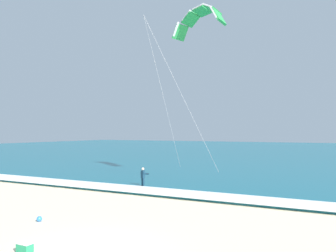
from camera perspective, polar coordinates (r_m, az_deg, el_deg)
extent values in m
cube|color=#146075|center=(81.58, 20.81, -3.98)|extent=(200.00, 120.00, 0.20)
cube|color=white|center=(24.06, 5.31, -11.36)|extent=(200.00, 2.66, 0.04)
ellipsoid|color=#E04C38|center=(27.86, -4.21, -10.32)|extent=(1.02, 1.45, 0.05)
cube|color=black|center=(28.04, -3.97, -10.16)|extent=(0.17, 0.13, 0.04)
cube|color=black|center=(27.67, -4.46, -10.29)|extent=(0.17, 0.13, 0.04)
cylinder|color=#143347|center=(27.88, -4.32, -9.49)|extent=(0.14, 0.14, 0.84)
cylinder|color=#143347|center=(27.72, -4.10, -9.54)|extent=(0.14, 0.14, 0.84)
cube|color=#143347|center=(27.70, -4.21, -8.04)|extent=(0.39, 0.33, 0.60)
sphere|color=beige|center=(27.65, -4.21, -7.14)|extent=(0.22, 0.22, 0.22)
cylinder|color=#143347|center=(27.93, -4.13, -7.88)|extent=(0.31, 0.49, 0.22)
cylinder|color=#143347|center=(27.63, -3.73, -7.96)|extent=(0.31, 0.49, 0.22)
cylinder|color=black|center=(27.90, -3.54, -7.89)|extent=(0.51, 0.28, 0.04)
cube|color=#3F3F42|center=(27.79, -4.00, -8.48)|extent=(0.14, 0.13, 0.10)
cube|color=green|center=(30.04, 8.43, 17.65)|extent=(1.19, 1.60, 1.55)
cube|color=white|center=(29.81, 7.67, 18.27)|extent=(0.86, 0.60, 1.27)
cube|color=green|center=(31.44, 7.38, 18.71)|extent=(1.66, 1.75, 1.20)
cube|color=white|center=(31.22, 6.65, 19.31)|extent=(1.23, 0.81, 0.82)
cube|color=green|center=(32.76, 5.69, 18.56)|extent=(1.89, 1.79, 0.58)
cube|color=white|center=(32.55, 4.97, 19.12)|extent=(1.34, 0.90, 0.19)
cube|color=green|center=(33.73, 3.78, 17.33)|extent=(1.91, 1.66, 1.20)
cube|color=white|center=(33.52, 3.07, 17.86)|extent=(1.23, 0.84, 0.82)
cube|color=green|center=(34.17, 2.05, 15.33)|extent=(1.69, 1.39, 1.55)
cube|color=white|center=(33.97, 1.33, 15.85)|extent=(0.91, 0.63, 1.27)
cylinder|color=#B2B2B7|center=(28.17, 2.23, 5.38)|extent=(5.38, 3.18, 12.95)
cylinder|color=#B2B2B7|center=(30.45, -0.79, 4.91)|extent=(0.60, 5.92, 12.95)
cube|color=#238E5B|center=(14.76, -22.78, -18.27)|extent=(0.56, 0.36, 0.34)
cube|color=white|center=(14.70, -22.78, -17.52)|extent=(0.58, 0.38, 0.06)
sphere|color=#337FE5|center=(19.13, -20.67, -14.30)|extent=(0.28, 0.28, 0.28)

